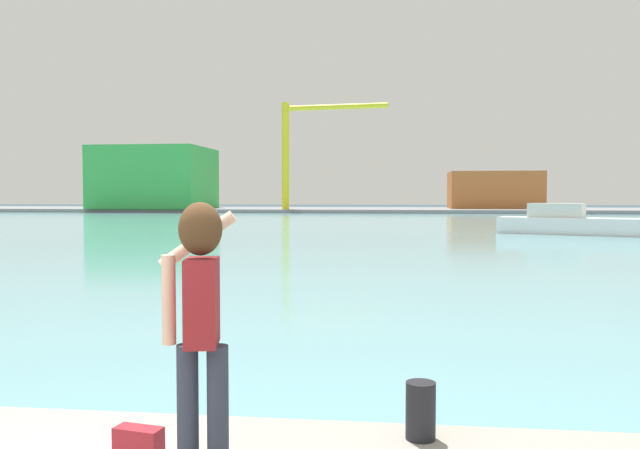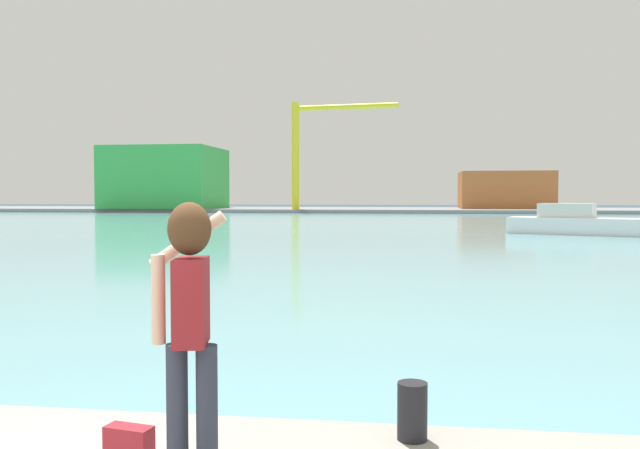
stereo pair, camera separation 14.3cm
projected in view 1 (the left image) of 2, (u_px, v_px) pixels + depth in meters
ground_plane at (375, 225)px, 53.00m from camera, size 220.00×220.00×0.00m
harbor_water at (376, 223)px, 54.98m from camera, size 140.00×100.00×0.02m
far_shore_dock at (386, 210)px, 94.63m from camera, size 140.00×20.00×0.48m
person_photographer at (200, 307)px, 4.20m from camera, size 0.53×0.55×1.74m
handbag at (139, 445)px, 4.36m from camera, size 0.34×0.20×0.24m
harbor_bollard at (421, 411)px, 4.79m from camera, size 0.22×0.22×0.42m
boat_moored at (572, 223)px, 39.42m from camera, size 9.04×5.65×1.87m
warehouse_left at (155, 178)px, 95.05m from camera, size 15.19×13.76×8.77m
warehouse_right at (494, 190)px, 94.13m from camera, size 12.72×8.97×5.24m
port_crane at (301, 140)px, 87.41m from camera, size 14.29×2.53×14.31m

